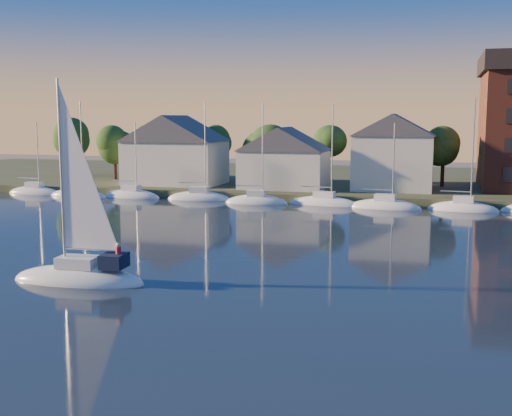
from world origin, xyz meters
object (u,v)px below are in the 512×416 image
at_px(clubhouse_centre, 284,157).
at_px(clubhouse_west, 175,149).
at_px(hero_sailboat, 80,273).
at_px(clubhouse_east, 393,151).

bearing_deg(clubhouse_centre, clubhouse_west, 176.42).
relative_size(clubhouse_west, clubhouse_centre, 1.18).
bearing_deg(hero_sailboat, clubhouse_east, -111.42).
bearing_deg(clubhouse_west, clubhouse_east, 1.91).
height_order(clubhouse_east, hero_sailboat, hero_sailboat).
height_order(clubhouse_west, hero_sailboat, hero_sailboat).
distance_m(clubhouse_west, hero_sailboat, 51.14).
xyz_separation_m(clubhouse_centre, clubhouse_east, (14.00, 2.00, 0.87)).
xyz_separation_m(clubhouse_centre, hero_sailboat, (-1.83, -47.84, -4.55)).
xyz_separation_m(clubhouse_west, clubhouse_centre, (16.00, -1.00, -0.80)).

